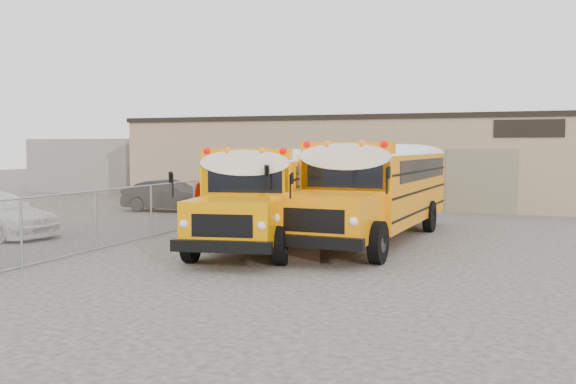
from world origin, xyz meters
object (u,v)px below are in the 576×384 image
(school_bus_left, at_px, (301,177))
(car_dark, at_px, (170,196))
(tarp_bundle, at_px, (301,234))
(school_bus_right, at_px, (420,174))

(school_bus_left, relative_size, car_dark, 2.39)
(tarp_bundle, xyz_separation_m, car_dark, (-10.21, 10.37, -0.00))
(school_bus_right, distance_m, tarp_bundle, 11.89)
(school_bus_right, bearing_deg, car_dark, -173.18)
(school_bus_right, bearing_deg, tarp_bundle, -96.49)
(tarp_bundle, bearing_deg, school_bus_right, 83.51)
(school_bus_left, distance_m, tarp_bundle, 10.23)
(school_bus_left, bearing_deg, school_bus_right, 24.56)
(school_bus_left, height_order, car_dark, school_bus_left)
(school_bus_right, xyz_separation_m, car_dark, (-11.55, -1.38, -1.14))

